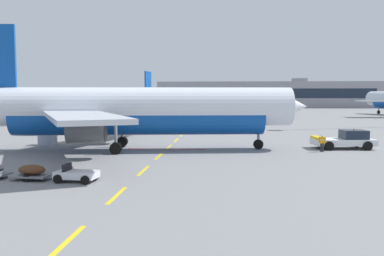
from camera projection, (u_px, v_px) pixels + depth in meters
The scene contains 10 objects.
ground at pixel (341, 134), 58.65m from camera, with size 400.00×400.00×0.00m, color slate.
apron_paint_markings at pixel (182, 135), 57.21m from camera, with size 8.00×93.34×0.01m.
airliner_foreground at pixel (133, 110), 41.41m from camera, with size 34.81×34.33×12.20m.
pushback_tug at pixel (345, 140), 42.75m from camera, with size 6.24×3.64×2.08m.
airliner_far_center at pixel (164, 100), 123.12m from camera, with size 32.16×32.76×11.51m.
catering_truck at pixel (54, 122), 59.71m from camera, with size 4.53×7.40×3.14m.
baggage_train at pixel (11, 171), 27.42m from camera, with size 11.69×2.80×1.14m.
ground_crew_worker at pixel (322, 142), 40.41m from camera, with size 0.65×0.34×1.64m.
uld_cargo_container at pixel (48, 138), 45.91m from camera, with size 1.66×1.62×1.60m.
terminal_satellite at pixel (267, 95), 181.36m from camera, with size 91.95×22.01×12.38m.
Camera 1 is at (23.90, -19.86, 5.51)m, focal length 39.37 mm.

